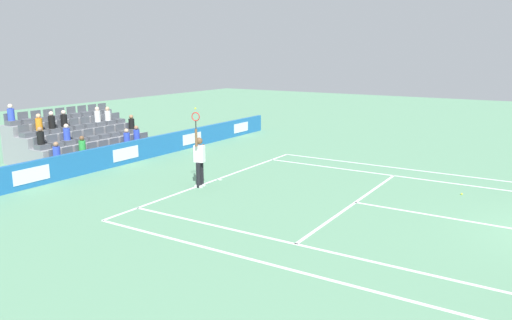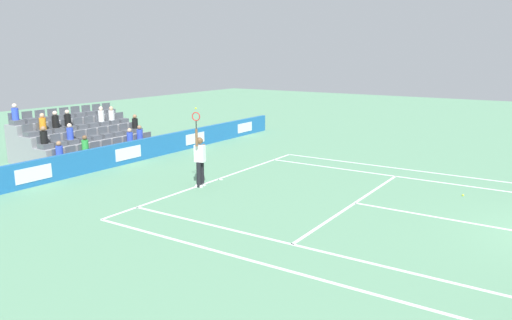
# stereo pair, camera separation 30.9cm
# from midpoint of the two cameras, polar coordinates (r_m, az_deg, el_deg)

# --- Properties ---
(line_baseline) EXTENTS (10.97, 0.10, 0.01)m
(line_baseline) POSITION_cam_midpoint_polar(r_m,az_deg,el_deg) (18.52, -5.03, -2.25)
(line_baseline) COLOR white
(line_baseline) RESTS_ON ground
(line_service) EXTENTS (8.23, 0.10, 0.01)m
(line_service) POSITION_cam_midpoint_polar(r_m,az_deg,el_deg) (15.93, 11.00, -4.88)
(line_service) COLOR white
(line_service) RESTS_ON ground
(line_centre_service) EXTENTS (0.10, 6.40, 0.01)m
(line_centre_service) POSITION_cam_midpoint_polar(r_m,az_deg,el_deg) (15.15, 22.40, -6.51)
(line_centre_service) COLOR white
(line_centre_service) RESTS_ON ground
(line_singles_sideline_left) EXTENTS (0.10, 11.89, 0.01)m
(line_singles_sideline_left) POSITION_cam_midpoint_polar(r_m,az_deg,el_deg) (12.19, 5.86, -10.17)
(line_singles_sideline_left) COLOR white
(line_singles_sideline_left) RESTS_ON ground
(line_singles_sideline_right) EXTENTS (0.10, 11.89, 0.01)m
(line_singles_sideline_right) POSITION_cam_midpoint_polar(r_m,az_deg,el_deg) (19.58, 16.63, -1.93)
(line_singles_sideline_right) COLOR white
(line_singles_sideline_right) RESTS_ON ground
(line_doubles_sideline_left) EXTENTS (0.10, 11.89, 0.01)m
(line_doubles_sideline_left) POSITION_cam_midpoint_polar(r_m,az_deg,el_deg) (11.08, 2.63, -12.52)
(line_doubles_sideline_left) COLOR white
(line_doubles_sideline_left) RESTS_ON ground
(line_doubles_sideline_right) EXTENTS (0.10, 11.89, 0.01)m
(line_doubles_sideline_right) POSITION_cam_midpoint_polar(r_m,az_deg,el_deg) (20.87, 17.66, -1.12)
(line_doubles_sideline_right) COLOR white
(line_doubles_sideline_right) RESTS_ON ground
(line_centre_mark) EXTENTS (0.10, 0.20, 0.01)m
(line_centre_mark) POSITION_cam_midpoint_polar(r_m,az_deg,el_deg) (18.46, -4.78, -2.30)
(line_centre_mark) COLOR white
(line_centre_mark) RESTS_ON ground
(sponsor_barrier) EXTENTS (22.13, 0.22, 0.93)m
(sponsor_barrier) POSITION_cam_midpoint_polar(r_m,az_deg,el_deg) (21.70, -15.54, 0.76)
(sponsor_barrier) COLOR #1E66AD
(sponsor_barrier) RESTS_ON ground
(tennis_player) EXTENTS (0.53, 0.40, 2.85)m
(tennis_player) POSITION_cam_midpoint_polar(r_m,az_deg,el_deg) (17.35, -7.13, 0.06)
(tennis_player) COLOR black
(tennis_player) RESTS_ON ground
(stadium_stand) EXTENTS (5.58, 3.80, 2.58)m
(stadium_stand) POSITION_cam_midpoint_polar(r_m,az_deg,el_deg) (23.87, -20.36, 2.01)
(stadium_stand) COLOR gray
(stadium_stand) RESTS_ON ground
(loose_tennis_ball) EXTENTS (0.07, 0.07, 0.07)m
(loose_tennis_ball) POSITION_cam_midpoint_polar(r_m,az_deg,el_deg) (17.77, 22.44, -3.70)
(loose_tennis_ball) COLOR #D1E533
(loose_tennis_ball) RESTS_ON ground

